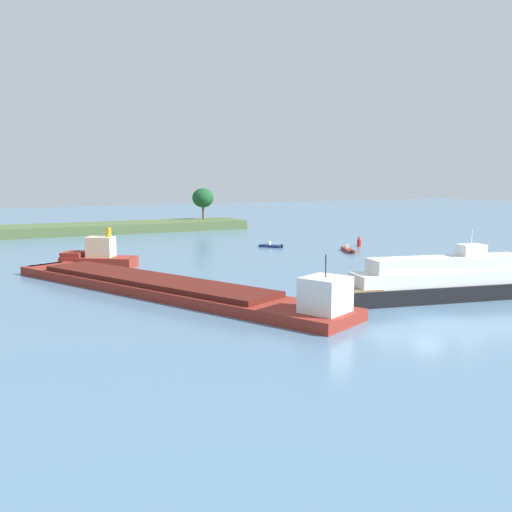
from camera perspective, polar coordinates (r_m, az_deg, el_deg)
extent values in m
plane|color=slate|center=(49.19, 17.02, -6.02)|extent=(400.00, 400.00, 0.00)
cube|color=#4C6038|center=(122.01, -19.93, 2.46)|extent=(82.48, 12.17, 1.92)
cylinder|color=#513823|center=(132.66, -5.34, 4.36)|extent=(0.44, 0.44, 2.94)
ellipsoid|color=#194C23|center=(132.50, -5.36, 5.84)|extent=(4.94, 4.94, 4.45)
cube|color=maroon|center=(90.30, 9.22, 0.61)|extent=(3.32, 5.63, 0.45)
cube|color=white|center=(90.66, 9.17, 0.94)|extent=(0.72, 0.69, 0.50)
cube|color=black|center=(87.42, 9.62, 0.40)|extent=(0.41, 0.39, 0.56)
cube|color=navy|center=(94.51, 1.47, 1.01)|extent=(3.50, 3.83, 0.39)
cube|color=white|center=(94.56, 1.31, 1.29)|extent=(0.86, 0.83, 0.50)
cube|color=black|center=(93.74, 2.63, 1.00)|extent=(0.43, 0.42, 0.56)
cube|color=black|center=(57.06, 18.25, -3.41)|extent=(23.57, 8.42, 1.49)
cube|color=white|center=(56.81, 18.31, -2.03)|extent=(18.44, 6.84, 1.30)
cube|color=white|center=(56.83, 18.70, -0.71)|extent=(16.06, 5.92, 1.30)
cube|color=white|center=(58.11, 20.80, 0.57)|extent=(2.70, 2.21, 1.10)
cube|color=#937551|center=(52.38, 9.76, -3.19)|extent=(4.80, 4.31, 0.16)
cylinder|color=silver|center=(57.97, 20.86, 1.79)|extent=(0.10, 0.10, 1.40)
cube|color=maroon|center=(76.05, -15.50, -0.59)|extent=(9.79, 8.19, 1.37)
cube|color=maroon|center=(77.24, -17.77, 0.19)|extent=(3.98, 4.14, 0.60)
cube|color=beige|center=(75.68, -15.34, 0.90)|extent=(4.02, 3.76, 2.60)
cylinder|color=gold|center=(75.06, -14.61, 2.33)|extent=(0.70, 0.70, 1.20)
cylinder|color=black|center=(77.99, -18.75, -0.41)|extent=(0.64, 0.75, 0.70)
cube|color=maroon|center=(57.74, -9.50, -3.24)|extent=(23.54, 41.40, 0.97)
cube|color=#4F1812|center=(58.71, -10.50, -2.35)|extent=(17.32, 29.37, 0.50)
cube|color=white|center=(45.19, 6.98, -3.87)|extent=(4.43, 4.33, 2.80)
cylinder|color=#333338|center=(44.78, 7.03, -0.98)|extent=(0.12, 0.12, 1.80)
cube|color=maroon|center=(74.47, -20.36, -1.09)|extent=(4.58, 2.76, 0.87)
cylinder|color=red|center=(96.73, 10.32, 1.29)|extent=(0.70, 0.70, 1.20)
cone|color=red|center=(96.62, 10.34, 1.85)|extent=(0.49, 0.49, 0.70)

